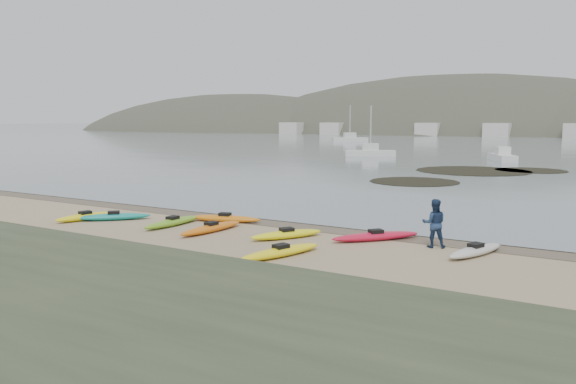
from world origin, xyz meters
The scene contains 5 objects.
ground centered at (0.00, 0.00, 0.00)m, with size 600.00×600.00×0.00m, color tan.
wet_sand centered at (0.00, -0.30, 0.00)m, with size 60.00×60.00×0.00m, color brown.
kayaks centered at (-0.56, -3.38, 0.17)m, with size 19.99×8.00×0.34m.
person_east centered at (7.70, -1.69, 0.96)m, with size 0.93×0.73×1.92m, color navy.
kelp_mats centered at (2.00, 30.45, 0.03)m, with size 13.56×22.53×0.04m.
Camera 1 is at (13.91, -23.21, 5.00)m, focal length 35.00 mm.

